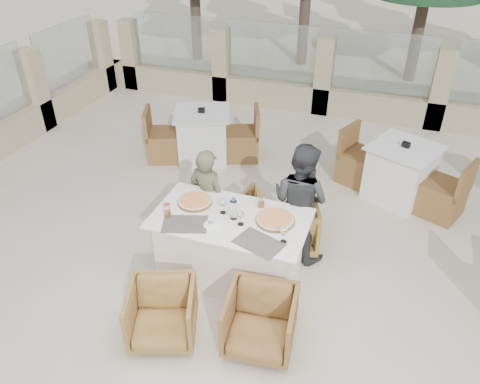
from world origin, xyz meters
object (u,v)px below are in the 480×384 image
(pizza_left, at_px, (195,201))
(wine_glass_near, at_px, (241,217))
(armchair_near_left, at_px, (162,313))
(armchair_near_right, at_px, (260,321))
(diner_right, at_px, (300,201))
(diner_left, at_px, (208,199))
(beer_glass_right, at_px, (261,201))
(bg_table_b, at_px, (400,172))
(bg_table_a, at_px, (203,136))
(dining_table, at_px, (231,247))
(armchair_far_right, at_px, (286,223))
(wine_glass_corner, at_px, (284,234))
(beer_glass_left, at_px, (167,210))
(water_bottle, at_px, (233,208))
(pizza_right, at_px, (275,219))
(olive_dish, at_px, (211,223))
(armchair_far_left, at_px, (218,208))
(wine_glass_centre, at_px, (223,205))

(pizza_left, height_order, wine_glass_near, wine_glass_near)
(armchair_near_left, bearing_deg, armchair_near_right, -6.60)
(diner_right, bearing_deg, diner_left, 30.27)
(pizza_left, relative_size, beer_glass_right, 2.67)
(bg_table_b, bearing_deg, bg_table_a, -159.54)
(dining_table, xyz_separation_m, bg_table_a, (-1.33, 2.35, 0.00))
(armchair_far_right, height_order, bg_table_a, bg_table_a)
(armchair_near_left, xyz_separation_m, diner_left, (-0.12, 1.43, 0.34))
(pizza_left, relative_size, wine_glass_corner, 2.01)
(beer_glass_left, bearing_deg, water_bottle, 15.28)
(dining_table, height_order, armchair_near_right, dining_table)
(bg_table_b, bearing_deg, dining_table, -102.96)
(armchair_near_right, bearing_deg, armchair_near_left, -173.08)
(pizza_right, relative_size, beer_glass_left, 2.79)
(bg_table_a, bearing_deg, water_bottle, -80.67)
(olive_dish, bearing_deg, diner_right, 47.90)
(pizza_right, relative_size, armchair_far_left, 0.57)
(pizza_right, distance_m, armchair_far_right, 0.77)
(olive_dish, height_order, armchair_near_left, olive_dish)
(diner_left, bearing_deg, pizza_right, 169.71)
(pizza_right, distance_m, armchair_far_left, 1.18)
(wine_glass_near, height_order, armchair_far_left, wine_glass_near)
(wine_glass_near, height_order, diner_right, diner_right)
(wine_glass_near, xyz_separation_m, armchair_far_right, (0.30, 0.76, -0.54))
(pizza_left, xyz_separation_m, diner_right, (1.04, 0.50, -0.09))
(armchair_near_left, bearing_deg, water_bottle, 51.27)
(beer_glass_right, relative_size, armchair_far_left, 0.20)
(pizza_left, xyz_separation_m, armchair_near_right, (1.03, -0.92, -0.50))
(pizza_right, relative_size, wine_glass_near, 2.15)
(beer_glass_right, xyz_separation_m, diner_right, (0.35, 0.33, -0.14))
(pizza_right, relative_size, diner_right, 0.28)
(wine_glass_corner, height_order, armchair_far_right, wine_glass_corner)
(bg_table_a, bearing_deg, wine_glass_corner, -73.48)
(wine_glass_corner, bearing_deg, armchair_near_right, -93.38)
(beer_glass_left, distance_m, bg_table_b, 3.30)
(water_bottle, distance_m, bg_table_b, 2.76)
(pizza_right, relative_size, armchair_far_right, 0.56)
(beer_glass_right, relative_size, olive_dish, 1.26)
(pizza_right, height_order, beer_glass_left, beer_glass_left)
(wine_glass_centre, relative_size, armchair_far_right, 0.26)
(olive_dish, distance_m, bg_table_a, 2.82)
(armchair_near_right, bearing_deg, water_bottle, 118.38)
(pizza_right, bearing_deg, beer_glass_right, 135.79)
(olive_dish, xyz_separation_m, armchair_far_right, (0.57, 0.88, -0.47))
(pizza_right, height_order, bg_table_b, pizza_right)
(olive_dish, height_order, armchair_far_left, olive_dish)
(beer_glass_left, xyz_separation_m, armchair_near_right, (1.20, -0.61, -0.55))
(wine_glass_near, xyz_separation_m, bg_table_a, (-1.46, 2.42, -0.48))
(water_bottle, height_order, wine_glass_corner, water_bottle)
(beer_glass_right, distance_m, armchair_far_left, 0.94)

